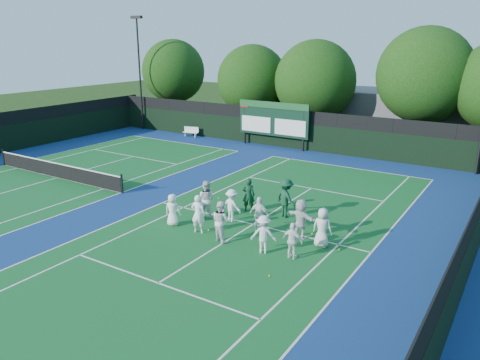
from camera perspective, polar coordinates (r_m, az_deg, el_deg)
The scene contains 33 objects.
ground at distance 20.74m, azimuth 0.19°, elevation -6.33°, with size 120.00×120.00×0.00m, color #19330E.
court_apron at distance 24.94m, azimuth -10.28°, elevation -2.54°, with size 34.00×32.00×0.01m, color navy.
near_court at distance 21.52m, azimuth 1.62°, elevation -5.42°, with size 11.05×23.85×0.01m.
left_court at distance 30.75m, azimuth -21.33°, elevation 0.28°, with size 11.05×23.85×0.01m.
back_fence at distance 36.60m, azimuth 5.74°, elevation 6.03°, with size 34.00×0.08×3.00m.
divider_fence_right at distance 18.43m, azimuth 26.56°, elevation -6.69°, with size 0.08×32.00×3.00m.
scoreboard at distance 36.55m, azimuth 4.06°, elevation 7.39°, with size 6.00×0.21×3.55m.
clubhouse at distance 42.36m, azimuth 15.65°, elevation 7.85°, with size 18.00×6.00×4.00m, color slate.
light_pole_left at distance 44.60m, azimuth -12.21°, elevation 14.07°, with size 1.20×0.30×10.12m.
tennis_net at distance 30.62m, azimuth -21.43°, elevation 1.14°, with size 11.30×0.10×1.10m.
bench at distance 41.03m, azimuth -5.99°, elevation 5.91°, with size 1.40×0.66×0.86m.
tree_a at distance 46.91m, azimuth -7.90°, elevation 12.81°, with size 6.04×6.04×8.18m.
tree_b at distance 41.73m, azimuth 1.75°, elevation 11.82°, with size 6.14×6.14×7.76m.
tree_c at distance 39.01m, azimuth 9.39°, elevation 11.58°, with size 6.53×6.53×8.18m.
tree_d at distance 36.45m, azimuth 21.86°, elevation 11.50°, with size 6.78×6.78×9.09m.
tennis_ball_0 at distance 20.86m, azimuth -3.84°, elevation -6.12°, with size 0.07×0.07×0.07m, color yellow.
tennis_ball_1 at distance 20.71m, azimuth 8.79°, elevation -6.47°, with size 0.07×0.07×0.07m, color yellow.
tennis_ball_2 at distance 17.08m, azimuth 3.60°, elevation -11.59°, with size 0.07×0.07×0.07m, color yellow.
tennis_ball_3 at distance 24.92m, azimuth -2.58°, elevation -2.21°, with size 0.07×0.07×0.07m, color yellow.
tennis_ball_4 at distance 24.77m, azimuth 5.39°, elevation -2.39°, with size 0.07×0.07×0.07m, color yellow.
tennis_ball_5 at distance 19.43m, azimuth 12.02°, elevation -8.27°, with size 0.07×0.07×0.07m, color yellow.
player_front_0 at distance 21.40m, azimuth -8.21°, elevation -3.61°, with size 0.73×0.47×1.49m, color white.
player_front_1 at distance 20.41m, azimuth -5.11°, elevation -4.14°, with size 0.64×0.42×1.75m, color white.
player_front_2 at distance 19.56m, azimuth -2.31°, elevation -5.02°, with size 0.86×0.67×1.76m, color white.
player_front_3 at distance 18.53m, azimuth 2.88°, elevation -6.64°, with size 1.01×0.58×1.57m, color white.
player_front_4 at distance 18.17m, azimuth 6.43°, elevation -7.38°, with size 0.86×0.36×1.47m, color white.
player_back_0 at distance 22.10m, azimuth -4.16°, elevation -2.35°, with size 0.88×0.69×1.82m, color silver.
player_back_1 at distance 21.66m, azimuth -1.02°, elevation -3.11°, with size 1.00×0.57×1.54m, color white.
player_back_2 at distance 20.42m, azimuth 2.40°, elevation -4.26°, with size 0.96×0.40×1.63m, color white.
player_back_3 at distance 20.02m, azimuth 7.43°, elevation -4.68°, with size 1.60×0.51×1.72m, color silver.
player_back_4 at distance 19.34m, azimuth 9.99°, elevation -5.72°, with size 0.80×0.52×1.65m, color silver.
coach_left at distance 22.86m, azimuth 1.05°, elevation -1.84°, with size 0.61×0.40×1.68m, color #0F3720.
coach_right at distance 22.19m, azimuth 5.63°, elevation -2.22°, with size 1.22×0.70×1.89m, color #103C24.
Camera 1 is at (10.23, -16.09, 8.15)m, focal length 35.00 mm.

